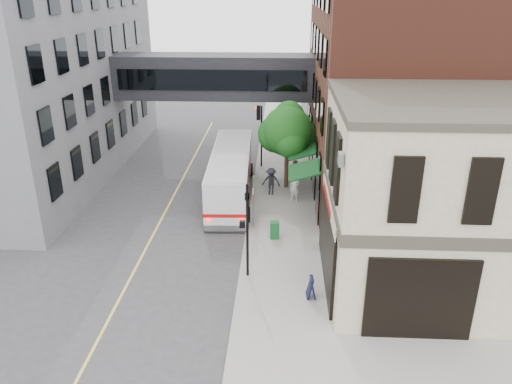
# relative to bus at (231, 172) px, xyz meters

# --- Properties ---
(ground) EXTENTS (120.00, 120.00, 0.00)m
(ground) POSITION_rel_bus_xyz_m (1.31, -11.68, -1.62)
(ground) COLOR #38383A
(ground) RESTS_ON ground
(sidewalk_main) EXTENTS (4.00, 60.00, 0.15)m
(sidewalk_main) POSITION_rel_bus_xyz_m (3.31, 2.32, -1.54)
(sidewalk_main) COLOR gray
(sidewalk_main) RESTS_ON ground
(corner_building) EXTENTS (10.19, 8.12, 8.45)m
(corner_building) POSITION_rel_bus_xyz_m (10.28, -9.68, 2.59)
(corner_building) COLOR tan
(corner_building) RESTS_ON ground
(brick_building) EXTENTS (13.76, 18.00, 14.00)m
(brick_building) POSITION_rel_bus_xyz_m (11.29, 3.32, 5.37)
(brick_building) COLOR #5A291C
(brick_building) RESTS_ON ground
(opposite_building) EXTENTS (14.00, 24.00, 14.00)m
(opposite_building) POSITION_rel_bus_xyz_m (-15.69, 4.32, 5.38)
(opposite_building) COLOR slate
(opposite_building) RESTS_ON ground
(skyway_bridge) EXTENTS (14.00, 3.18, 3.00)m
(skyway_bridge) POSITION_rel_bus_xyz_m (-1.69, 6.32, 4.88)
(skyway_bridge) COLOR black
(skyway_bridge) RESTS_ON ground
(traffic_signal_near) EXTENTS (0.44, 0.22, 4.60)m
(traffic_signal_near) POSITION_rel_bus_xyz_m (1.68, -9.68, 1.36)
(traffic_signal_near) COLOR black
(traffic_signal_near) RESTS_ON sidewalk_main
(traffic_signal_far) EXTENTS (0.53, 0.28, 4.50)m
(traffic_signal_far) POSITION_rel_bus_xyz_m (1.57, 5.32, 1.72)
(traffic_signal_far) COLOR black
(traffic_signal_far) RESTS_ON sidewalk_main
(street_sign_pole) EXTENTS (0.08, 0.75, 3.00)m
(street_sign_pole) POSITION_rel_bus_xyz_m (1.70, -4.68, 0.31)
(street_sign_pole) COLOR gray
(street_sign_pole) RESTS_ON sidewalk_main
(street_tree) EXTENTS (3.80, 3.20, 5.60)m
(street_tree) POSITION_rel_bus_xyz_m (3.50, 1.54, 2.29)
(street_tree) COLOR #382619
(street_tree) RESTS_ON sidewalk_main
(lane_marking) EXTENTS (0.12, 40.00, 0.01)m
(lane_marking) POSITION_rel_bus_xyz_m (-3.69, -1.68, -1.61)
(lane_marking) COLOR #D8CC4C
(lane_marking) RESTS_ON ground
(bus) EXTENTS (2.92, 10.82, 2.89)m
(bus) POSITION_rel_bus_xyz_m (0.00, 0.00, 0.00)
(bus) COLOR silver
(bus) RESTS_ON ground
(pedestrian_a) EXTENTS (0.74, 0.62, 1.72)m
(pedestrian_a) POSITION_rel_bus_xyz_m (4.01, -0.89, -0.61)
(pedestrian_a) COLOR white
(pedestrian_a) RESTS_ON sidewalk_main
(pedestrian_b) EXTENTS (1.04, 0.95, 1.72)m
(pedestrian_b) POSITION_rel_bus_xyz_m (4.13, 1.69, -0.61)
(pedestrian_b) COLOR pink
(pedestrian_b) RESTS_ON sidewalk_main
(pedestrian_c) EXTENTS (1.21, 0.78, 1.78)m
(pedestrian_c) POSITION_rel_bus_xyz_m (2.55, -0.01, -0.58)
(pedestrian_c) COLOR black
(pedestrian_c) RESTS_ON sidewalk_main
(newspaper_box) EXTENTS (0.50, 0.45, 0.93)m
(newspaper_box) POSITION_rel_bus_xyz_m (2.88, -5.96, -1.00)
(newspaper_box) COLOR #135625
(newspaper_box) RESTS_ON sidewalk_main
(sandwich_board) EXTENTS (0.38, 0.56, 0.96)m
(sandwich_board) POSITION_rel_bus_xyz_m (4.53, -11.28, -0.99)
(sandwich_board) COLOR black
(sandwich_board) RESTS_ON sidewalk_main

